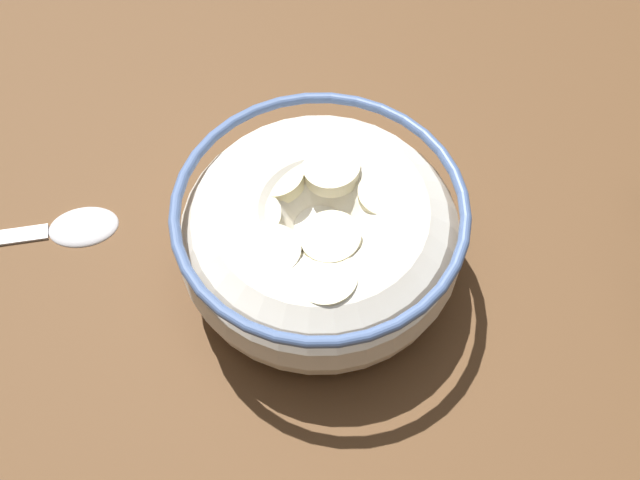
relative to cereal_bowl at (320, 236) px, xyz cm
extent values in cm
cube|color=brown|center=(0.02, -0.02, -4.49)|extent=(94.00, 94.00, 2.00)
cylinder|color=silver|center=(0.02, -0.02, -3.19)|extent=(8.35, 8.35, 0.60)
torus|color=silver|center=(0.02, -0.02, -0.28)|extent=(15.18, 15.18, 6.42)
torus|color=#4C6699|center=(0.02, -0.02, 2.63)|extent=(15.32, 15.32, 0.60)
cylinder|color=white|center=(0.02, -0.02, 0.60)|extent=(11.33, 11.33, 0.40)
cube|color=tan|center=(-3.36, -3.37, 1.15)|extent=(1.77, 1.79, 0.76)
cube|color=#AD7F42|center=(2.89, -1.30, 1.26)|extent=(1.79, 1.72, 0.92)
cube|color=tan|center=(-2.97, 0.95, 1.17)|extent=(1.86, 1.92, 0.89)
cube|color=#B78947|center=(-1.09, 4.12, 1.11)|extent=(2.16, 2.19, 0.90)
cube|color=#B78947|center=(1.99, 2.50, 1.25)|extent=(1.79, 1.81, 0.78)
cube|color=#AD7F42|center=(-4.76, -0.23, 1.26)|extent=(1.79, 1.79, 0.73)
cube|color=#B78947|center=(2.37, 4.04, 1.20)|extent=(1.88, 1.90, 0.78)
cube|color=tan|center=(0.23, -4.44, 1.15)|extent=(2.27, 2.26, 0.84)
cube|color=tan|center=(-1.83, -3.77, 1.20)|extent=(1.91, 1.95, 0.83)
cube|color=tan|center=(-2.42, -2.03, 1.15)|extent=(1.99, 1.99, 0.74)
cube|color=tan|center=(-2.55, 3.34, 1.35)|extent=(1.70, 1.68, 0.75)
cube|color=#B78947|center=(-1.53, 0.51, 1.16)|extent=(2.10, 2.09, 0.78)
cylinder|color=#F4EABC|center=(-1.78, -0.24, 2.34)|extent=(4.32, 4.35, 1.20)
cylinder|color=beige|center=(2.95, 1.46, 2.02)|extent=(4.35, 4.38, 1.26)
cylinder|color=#F9EFC6|center=(0.96, 3.39, 2.11)|extent=(4.34, 4.38, 1.24)
cylinder|color=#F9EFC6|center=(2.26, -1.41, 2.39)|extent=(4.36, 4.36, 1.19)
cylinder|color=#F9EFC6|center=(-1.63, 3.07, 2.39)|extent=(3.81, 3.79, 0.94)
cylinder|color=#F4EABC|center=(0.09, -3.67, 2.14)|extent=(4.22, 4.23, 0.94)
cylinder|color=beige|center=(-3.95, 0.89, 2.33)|extent=(3.59, 3.56, 1.36)
ellipsoid|color=silver|center=(6.84, 12.49, -3.09)|extent=(3.37, 4.48, 0.80)
camera|label=1|loc=(-20.55, 6.55, 35.32)|focal=43.46mm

